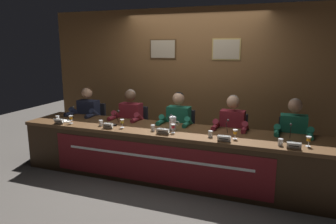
{
  "coord_description": "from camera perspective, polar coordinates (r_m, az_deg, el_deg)",
  "views": [
    {
      "loc": [
        1.56,
        -4.1,
        1.94
      ],
      "look_at": [
        0.0,
        0.0,
        1.01
      ],
      "focal_mm": 33.27,
      "sensor_mm": 36.0,
      "label": 1
    }
  ],
  "objects": [
    {
      "name": "nameplate_center",
      "position": [
        4.26,
        -0.97,
        -3.58
      ],
      "size": [
        0.18,
        0.06,
        0.08
      ],
      "color": "white",
      "rests_on": "conference_table"
    },
    {
      "name": "water_cup_right",
      "position": [
        4.17,
        7.78,
        -4.07
      ],
      "size": [
        0.06,
        0.06,
        0.08
      ],
      "color": "silver",
      "rests_on": "conference_table"
    },
    {
      "name": "microphone_left",
      "position": [
        4.81,
        -9.48,
        -1.5
      ],
      "size": [
        0.06,
        0.17,
        0.22
      ],
      "color": "black",
      "rests_on": "conference_table"
    },
    {
      "name": "conference_table",
      "position": [
        4.5,
        -0.6,
        -6.25
      ],
      "size": [
        4.56,
        0.84,
        0.76
      ],
      "color": "brown",
      "rests_on": "ground_plane"
    },
    {
      "name": "chair_center",
      "position": [
        5.18,
        2.37,
        -4.82
      ],
      "size": [
        0.44,
        0.44,
        0.9
      ],
      "color": "black",
      "rests_on": "ground_plane"
    },
    {
      "name": "water_pitcher_central",
      "position": [
        4.48,
        0.88,
        -2.06
      ],
      "size": [
        0.15,
        0.1,
        0.21
      ],
      "color": "silver",
      "rests_on": "conference_table"
    },
    {
      "name": "microphone_far_right",
      "position": [
        4.22,
        21.48,
        -4.09
      ],
      "size": [
        0.06,
        0.17,
        0.22
      ],
      "color": "black",
      "rests_on": "conference_table"
    },
    {
      "name": "juice_glass_far_right",
      "position": [
        4.1,
        24.37,
        -4.61
      ],
      "size": [
        0.06,
        0.06,
        0.12
      ],
      "color": "white",
      "rests_on": "conference_table"
    },
    {
      "name": "nameplate_far_right",
      "position": [
        3.95,
        22.09,
        -5.73
      ],
      "size": [
        0.16,
        0.06,
        0.08
      ],
      "color": "white",
      "rests_on": "conference_table"
    },
    {
      "name": "panelist_left",
      "position": [
        5.25,
        -7.16,
        -1.53
      ],
      "size": [
        0.51,
        0.48,
        1.23
      ],
      "color": "black",
      "rests_on": "ground_plane"
    },
    {
      "name": "document_stack_far_left",
      "position": [
        5.26,
        -18.35,
        -1.56
      ],
      "size": [
        0.23,
        0.18,
        0.01
      ],
      "color": "white",
      "rests_on": "conference_table"
    },
    {
      "name": "panelist_far_left",
      "position": [
        5.7,
        -14.78,
        -0.78
      ],
      "size": [
        0.51,
        0.48,
        1.23
      ],
      "color": "black",
      "rests_on": "ground_plane"
    },
    {
      "name": "water_cup_left",
      "position": [
        4.82,
        -12.19,
        -2.03
      ],
      "size": [
        0.06,
        0.06,
        0.08
      ],
      "color": "silver",
      "rests_on": "conference_table"
    },
    {
      "name": "microphone_far_left",
      "position": [
        5.28,
        -17.45,
        -0.67
      ],
      "size": [
        0.06,
        0.17,
        0.22
      ],
      "color": "black",
      "rests_on": "conference_table"
    },
    {
      "name": "chair_far_right",
      "position": [
        4.94,
        21.61,
        -6.52
      ],
      "size": [
        0.44,
        0.44,
        0.9
      ],
      "color": "black",
      "rests_on": "ground_plane"
    },
    {
      "name": "water_cup_center",
      "position": [
        4.43,
        -2.78,
        -2.98
      ],
      "size": [
        0.06,
        0.06,
        0.08
      ],
      "color": "silver",
      "rests_on": "conference_table"
    },
    {
      "name": "wall_back_panelled",
      "position": [
        5.69,
        4.77,
        5.55
      ],
      "size": [
        5.76,
        0.14,
        2.6
      ],
      "color": "brown",
      "rests_on": "ground_plane"
    },
    {
      "name": "panelist_right",
      "position": [
        4.72,
        11.5,
        -3.23
      ],
      "size": [
        0.51,
        0.48,
        1.23
      ],
      "color": "black",
      "rests_on": "ground_plane"
    },
    {
      "name": "panelist_center",
      "position": [
        4.92,
        1.66,
        -2.37
      ],
      "size": [
        0.51,
        0.48,
        1.23
      ],
      "color": "black",
      "rests_on": "ground_plane"
    },
    {
      "name": "water_cup_far_left",
      "position": [
        5.31,
        -19.57,
        -1.16
      ],
      "size": [
        0.06,
        0.06,
        0.08
      ],
      "color": "silver",
      "rests_on": "conference_table"
    },
    {
      "name": "microphone_right",
      "position": [
        4.22,
        10.68,
        -3.44
      ],
      "size": [
        0.06,
        0.17,
        0.22
      ],
      "color": "black",
      "rests_on": "conference_table"
    },
    {
      "name": "chair_right",
      "position": [
        4.99,
        11.75,
        -5.73
      ],
      "size": [
        0.44,
        0.44,
        0.9
      ],
      "color": "black",
      "rests_on": "ground_plane"
    },
    {
      "name": "panelist_far_right",
      "position": [
        4.67,
        21.89,
        -4.04
      ],
      "size": [
        0.51,
        0.48,
        1.23
      ],
      "color": "black",
      "rests_on": "ground_plane"
    },
    {
      "name": "juice_glass_left",
      "position": [
        4.64,
        -8.4,
        -1.81
      ],
      "size": [
        0.06,
        0.06,
        0.12
      ],
      "color": "white",
      "rests_on": "conference_table"
    },
    {
      "name": "juice_glass_center",
      "position": [
        4.32,
        0.93,
        -2.72
      ],
      "size": [
        0.06,
        0.06,
        0.12
      ],
      "color": "white",
      "rests_on": "conference_table"
    },
    {
      "name": "chair_far_left",
      "position": [
        5.92,
        -13.52,
        -2.99
      ],
      "size": [
        0.44,
        0.44,
        0.9
      ],
      "color": "black",
      "rests_on": "ground_plane"
    },
    {
      "name": "nameplate_right",
      "position": [
        4.0,
        10.24,
        -4.82
      ],
      "size": [
        0.17,
        0.06,
        0.08
      ],
      "color": "white",
      "rests_on": "conference_table"
    },
    {
      "name": "water_cup_far_right",
      "position": [
        4.03,
        19.9,
        -5.28
      ],
      "size": [
        0.06,
        0.06,
        0.08
      ],
      "color": "silver",
      "rests_on": "conference_table"
    },
    {
      "name": "microphone_center",
      "position": [
        4.47,
        0.22,
        -2.36
      ],
      "size": [
        0.06,
        0.17,
        0.22
      ],
      "color": "black",
      "rests_on": "conference_table"
    },
    {
      "name": "juice_glass_far_left",
      "position": [
        5.07,
        -17.36,
        -1.05
      ],
      "size": [
        0.06,
        0.06,
        0.12
      ],
      "color": "white",
      "rests_on": "conference_table"
    },
    {
      "name": "juice_glass_right",
      "position": [
        4.13,
        12.2,
        -3.68
      ],
      "size": [
        0.06,
        0.06,
        0.12
      ],
      "color": "white",
      "rests_on": "conference_table"
    },
    {
      "name": "nameplate_left",
      "position": [
        4.64,
        -10.99,
        -2.49
      ],
      "size": [
        0.16,
        0.06,
        0.08
      ],
      "color": "white",
      "rests_on": "conference_table"
    },
    {
      "name": "chair_left",
      "position": [
        5.5,
        -6.12,
        -3.88
      ],
      "size": [
        0.44,
        0.44,
        0.9
      ],
      "color": "black",
      "rests_on": "ground_plane"
    },
    {
      "name": "nameplate_far_left",
      "position": [
        5.11,
        -19.38,
        -1.61
      ],
      "size": [
        0.16,
        0.06,
        0.08
      ],
      "color": "white",
      "rests_on": "conference_table"
    },
    {
      "name": "ground_plane",
      "position": [
        4.8,
        0.0,
        -11.82
      ],
      "size": [
        12.0,
        12.0,
        0.0
      ],
      "primitive_type": "plane",
      "color": "#4C4742"
    }
  ]
}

